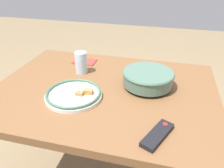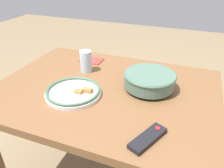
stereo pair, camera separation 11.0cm
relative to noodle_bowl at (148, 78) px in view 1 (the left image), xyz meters
name	(u,v)px [view 1 (the left image)]	position (x,y,z in m)	size (l,w,h in m)	color
dining_table	(105,102)	(0.22, 0.07, -0.14)	(1.16, 0.86, 0.72)	brown
noodle_bowl	(148,78)	(0.00, 0.00, 0.00)	(0.27, 0.27, 0.09)	#4C6B5B
food_plate	(74,94)	(0.34, 0.20, -0.04)	(0.28, 0.28, 0.04)	white
tv_remote	(157,135)	(-0.08, 0.37, -0.04)	(0.12, 0.18, 0.02)	black
drinking_glass	(81,63)	(0.40, -0.07, 0.01)	(0.07, 0.07, 0.13)	silver
folded_napkin	(85,61)	(0.44, -0.22, -0.05)	(0.14, 0.10, 0.01)	#B2332D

